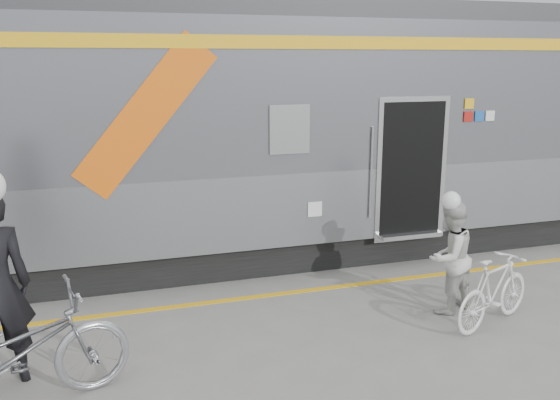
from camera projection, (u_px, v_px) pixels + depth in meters
name	position (u px, v px, depth m)	size (l,w,h in m)	color
ground	(369.00, 363.00, 6.44)	(90.00, 90.00, 0.00)	slate
train	(250.00, 132.00, 9.79)	(24.00, 3.17, 4.10)	black
safety_strip	(303.00, 291.00, 8.44)	(24.00, 0.12, 0.01)	gold
bicycle_left	(13.00, 354.00, 5.47)	(0.75, 2.15, 1.13)	#9FA1A7
woman	(449.00, 257.00, 7.63)	(0.72, 0.56, 1.47)	silver
bicycle_right	(494.00, 291.00, 7.27)	(0.42, 1.49, 0.89)	white
helmet_woman	(453.00, 192.00, 7.43)	(0.24, 0.24, 0.24)	white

